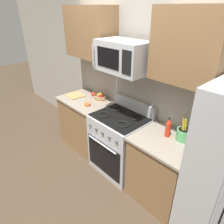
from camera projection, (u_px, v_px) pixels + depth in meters
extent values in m
plane|color=#473828|center=(86.00, 189.00, 2.88)|extent=(16.00, 16.00, 0.00)
cube|color=#9E998E|center=(140.00, 85.00, 2.91)|extent=(8.00, 0.10, 2.60)
cube|color=olive|center=(87.00, 124.00, 3.62)|extent=(0.86, 0.60, 0.88)
cube|color=gray|center=(85.00, 100.00, 3.41)|extent=(0.90, 0.64, 0.03)
cube|color=#B2B5BA|center=(120.00, 144.00, 3.07)|extent=(0.76, 0.64, 0.91)
cube|color=black|center=(104.00, 158.00, 2.91)|extent=(0.67, 0.01, 0.51)
cylinder|color=#B2B5BA|center=(102.00, 144.00, 2.78)|extent=(0.57, 0.02, 0.02)
cube|color=black|center=(120.00, 117.00, 2.85)|extent=(0.73, 0.58, 0.02)
cube|color=#B2B5BA|center=(134.00, 106.00, 2.99)|extent=(0.76, 0.06, 0.18)
torus|color=black|center=(105.00, 115.00, 2.88)|extent=(0.17, 0.17, 0.02)
torus|color=black|center=(123.00, 124.00, 2.65)|extent=(0.17, 0.17, 0.02)
torus|color=black|center=(118.00, 109.00, 3.04)|extent=(0.17, 0.17, 0.02)
torus|color=black|center=(136.00, 117.00, 2.81)|extent=(0.17, 0.17, 0.02)
cylinder|color=#4C4C51|center=(90.00, 125.00, 2.89)|extent=(0.04, 0.02, 0.04)
cylinder|color=#4C4C51|center=(96.00, 129.00, 2.80)|extent=(0.04, 0.02, 0.04)
cylinder|color=#4C4C51|center=(102.00, 133.00, 2.71)|extent=(0.04, 0.02, 0.04)
cylinder|color=#4C4C51|center=(109.00, 138.00, 2.62)|extent=(0.04, 0.02, 0.04)
cylinder|color=#4C4C51|center=(117.00, 142.00, 2.53)|extent=(0.04, 0.02, 0.04)
cube|color=olive|center=(161.00, 171.00, 2.58)|extent=(0.70, 0.60, 0.88)
cube|color=gray|center=(166.00, 142.00, 2.37)|extent=(0.74, 0.64, 0.03)
cylinder|color=#B2B5BA|center=(219.00, 200.00, 1.61)|extent=(0.02, 0.02, 0.71)
cube|color=#B2B5BA|center=(123.00, 56.00, 2.48)|extent=(0.69, 0.40, 0.38)
cube|color=black|center=(108.00, 58.00, 2.40)|extent=(0.38, 0.01, 0.24)
cube|color=black|center=(126.00, 63.00, 2.20)|extent=(0.14, 0.01, 0.27)
cylinder|color=#B2B5BA|center=(93.00, 55.00, 2.55)|extent=(0.02, 0.02, 0.27)
cube|color=olive|center=(90.00, 33.00, 3.03)|extent=(0.89, 0.34, 0.74)
cube|color=olive|center=(190.00, 46.00, 1.98)|extent=(0.73, 0.34, 0.74)
cylinder|color=#59AD66|center=(183.00, 135.00, 2.35)|extent=(0.16, 0.16, 0.14)
cylinder|color=black|center=(183.00, 134.00, 2.34)|extent=(0.13, 0.13, 0.12)
cylinder|color=green|center=(185.00, 129.00, 2.30)|extent=(0.04, 0.03, 0.26)
cylinder|color=orange|center=(183.00, 127.00, 2.29)|extent=(0.09, 0.06, 0.29)
cylinder|color=orange|center=(182.00, 128.00, 2.32)|extent=(0.04, 0.06, 0.24)
cylinder|color=yellow|center=(185.00, 129.00, 2.30)|extent=(0.04, 0.06, 0.25)
cone|color=#9E7A4C|center=(100.00, 97.00, 3.40)|extent=(0.21, 0.21, 0.07)
torus|color=#9E7A4C|center=(100.00, 96.00, 3.39)|extent=(0.21, 0.21, 0.01)
sphere|color=red|center=(100.00, 96.00, 3.37)|extent=(0.07, 0.07, 0.07)
sphere|color=orange|center=(99.00, 95.00, 3.41)|extent=(0.08, 0.08, 0.08)
sphere|color=yellow|center=(100.00, 95.00, 3.42)|extent=(0.08, 0.08, 0.08)
sphere|color=red|center=(93.00, 94.00, 3.53)|extent=(0.08, 0.08, 0.08)
cube|color=tan|center=(75.00, 95.00, 3.55)|extent=(0.32, 0.30, 0.02)
cylinder|color=red|center=(168.00, 130.00, 2.40)|extent=(0.07, 0.07, 0.18)
cone|color=red|center=(169.00, 121.00, 2.35)|extent=(0.06, 0.06, 0.05)
cylinder|color=black|center=(170.00, 119.00, 2.33)|extent=(0.03, 0.03, 0.01)
cylinder|color=#D1662D|center=(87.00, 105.00, 3.19)|extent=(0.10, 0.10, 0.04)
torus|color=#D1662D|center=(87.00, 104.00, 3.18)|extent=(0.10, 0.10, 0.01)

